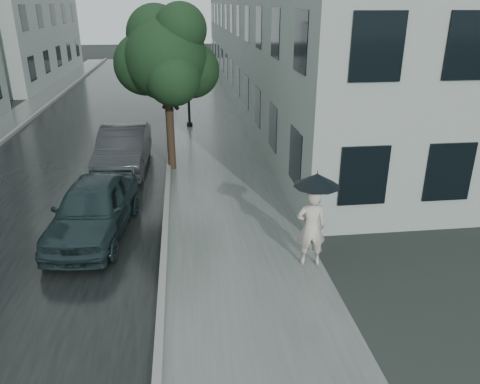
{
  "coord_description": "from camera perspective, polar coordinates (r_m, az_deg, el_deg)",
  "views": [
    {
      "loc": [
        -0.98,
        -8.71,
        5.53
      ],
      "look_at": [
        0.28,
        1.54,
        1.3
      ],
      "focal_mm": 35.0,
      "sensor_mm": 36.0,
      "label": 1
    }
  ],
  "objects": [
    {
      "name": "asphalt_road",
      "position": [
        21.82,
        -17.7,
        6.53
      ],
      "size": [
        6.85,
        60.0,
        0.0
      ],
      "primitive_type": "cube",
      "color": "black",
      "rests_on": "ground"
    },
    {
      "name": "umbrella",
      "position": [
        9.95,
        9.38,
        1.46
      ],
      "size": [
        1.33,
        1.33,
        1.3
      ],
      "rotation": [
        0.0,
        0.0,
        -0.43
      ],
      "color": "black",
      "rests_on": "ground"
    },
    {
      "name": "car_far",
      "position": [
        16.92,
        -14.02,
        5.16
      ],
      "size": [
        1.67,
        4.52,
        1.48
      ],
      "primitive_type": "imported",
      "rotation": [
        0.0,
        0.0,
        -0.02
      ],
      "color": "black",
      "rests_on": "ground"
    },
    {
      "name": "car_near",
      "position": [
        12.25,
        -17.42,
        -1.91
      ],
      "size": [
        2.15,
        4.37,
        1.44
      ],
      "primitive_type": "imported",
      "rotation": [
        0.0,
        0.0,
        -0.11
      ],
      "color": "#1A292C",
      "rests_on": "ground"
    },
    {
      "name": "sidewalk",
      "position": [
        21.47,
        -3.52,
        7.3
      ],
      "size": [
        3.5,
        60.0,
        0.01
      ],
      "primitive_type": "cube",
      "color": "slate",
      "rests_on": "ground"
    },
    {
      "name": "ground",
      "position": [
        10.36,
        -0.51,
        -9.98
      ],
      "size": [
        120.0,
        120.0,
        0.0
      ],
      "primitive_type": "plane",
      "color": "black",
      "rests_on": "ground"
    },
    {
      "name": "street_tree",
      "position": [
        16.13,
        -8.99,
        15.9
      ],
      "size": [
        3.53,
        3.2,
        5.54
      ],
      "color": "#332619",
      "rests_on": "ground"
    },
    {
      "name": "pedestrian",
      "position": [
        10.43,
        8.66,
        -4.32
      ],
      "size": [
        0.68,
        0.48,
        1.79
      ],
      "primitive_type": "imported",
      "rotation": [
        0.0,
        0.0,
        3.07
      ],
      "color": "#B8B0A1",
      "rests_on": "sidewalk"
    },
    {
      "name": "building_far_b",
      "position": [
        40.8,
        -26.66,
        17.91
      ],
      "size": [
        7.02,
        18.0,
        8.0
      ],
      "color": "gray",
      "rests_on": "ground"
    },
    {
      "name": "kerb_near",
      "position": [
        21.42,
        -8.44,
        7.27
      ],
      "size": [
        0.15,
        60.0,
        0.15
      ],
      "primitive_type": "cube",
      "color": "slate",
      "rests_on": "ground"
    },
    {
      "name": "lamp_post",
      "position": [
        22.11,
        -6.86,
        14.82
      ],
      "size": [
        0.83,
        0.42,
        4.74
      ],
      "rotation": [
        0.0,
        0.0,
        -0.22
      ],
      "color": "black",
      "rests_on": "ground"
    },
    {
      "name": "kerb_far",
      "position": [
        22.72,
        -26.45,
        6.03
      ],
      "size": [
        0.15,
        60.0,
        0.15
      ],
      "primitive_type": "cube",
      "color": "slate",
      "rests_on": "ground"
    },
    {
      "name": "building_near",
      "position": [
        28.96,
        6.25,
        20.1
      ],
      "size": [
        7.02,
        36.0,
        9.0
      ],
      "color": "gray",
      "rests_on": "ground"
    }
  ]
}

